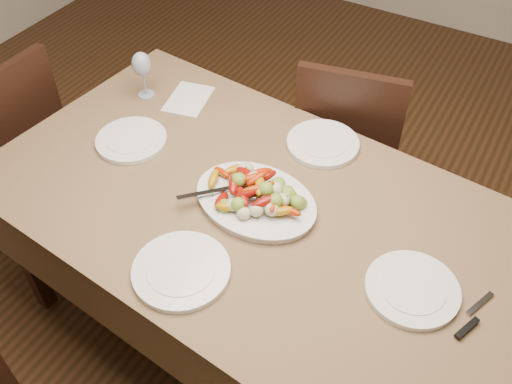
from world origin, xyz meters
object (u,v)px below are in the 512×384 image
object	(u,v)px
chair_left	(3,150)
wine_glass	(143,73)
plate_far	(323,144)
plate_near	(181,271)
serving_platter	(256,202)
plate_right	(412,289)
dining_table	(256,275)
chair_far	(350,142)
plate_left	(131,140)

from	to	relation	value
chair_left	wine_glass	size ratio (longest dim) A/B	4.64
plate_far	plate_near	distance (m)	0.73
serving_platter	plate_right	bearing A→B (deg)	-7.36
dining_table	plate_near	bearing A→B (deg)	-98.75
dining_table	chair_far	world-z (taller)	chair_far
chair_far	plate_far	distance (m)	0.49
dining_table	plate_near	size ratio (longest dim) A/B	6.36
dining_table	serving_platter	size ratio (longest dim) A/B	4.51
serving_platter	plate_far	size ratio (longest dim) A/B	1.55
chair_left	plate_far	size ratio (longest dim) A/B	3.61
dining_table	wine_glass	xyz separation A→B (m)	(-0.69, 0.31, 0.48)
serving_platter	plate_right	xyz separation A→B (m)	(0.56, -0.07, -0.00)
plate_near	chair_left	bearing A→B (deg)	165.77
plate_right	plate_far	world-z (taller)	same
chair_far	plate_right	bearing A→B (deg)	109.92
plate_left	plate_far	world-z (taller)	same
serving_platter	plate_far	world-z (taller)	serving_platter
chair_left	plate_far	distance (m)	1.41
chair_left	dining_table	bearing A→B (deg)	92.36
plate_left	wine_glass	bearing A→B (deg)	117.24
chair_left	plate_near	bearing A→B (deg)	76.37
wine_glass	plate_near	bearing A→B (deg)	-45.72
chair_far	plate_right	xyz separation A→B (m)	(0.52, -0.85, 0.29)
chair_left	serving_platter	xyz separation A→B (m)	(1.25, 0.04, 0.30)
chair_far	plate_right	distance (m)	1.04
dining_table	serving_platter	distance (m)	0.39
plate_left	wine_glass	xyz separation A→B (m)	(-0.13, 0.26, 0.09)
plate_left	plate_far	size ratio (longest dim) A/B	0.98
chair_left	wine_glass	distance (m)	0.77
chair_far	plate_far	world-z (taller)	chair_far
serving_platter	plate_far	distance (m)	0.38
plate_far	wine_glass	bearing A→B (deg)	-174.32
plate_far	plate_right	bearing A→B (deg)	-42.30
chair_far	chair_left	xyz separation A→B (m)	(-1.29, -0.82, 0.00)
serving_platter	dining_table	bearing A→B (deg)	-49.66
dining_table	plate_near	xyz separation A→B (m)	(-0.05, -0.34, 0.39)
chair_far	wine_glass	world-z (taller)	wine_glass
plate_far	plate_near	xyz separation A→B (m)	(-0.11, -0.72, 0.00)
plate_far	chair_far	bearing A→B (deg)	94.13
plate_left	plate_right	size ratio (longest dim) A/B	0.96
dining_table	chair_left	bearing A→B (deg)	-178.23
wine_glass	dining_table	bearing A→B (deg)	-24.05
dining_table	plate_near	distance (m)	0.52
plate_far	serving_platter	bearing A→B (deg)	-99.35
plate_left	serving_platter	bearing A→B (deg)	-4.51
plate_left	plate_far	distance (m)	0.70
dining_table	plate_far	xyz separation A→B (m)	(0.06, 0.38, 0.39)
plate_far	plate_near	size ratio (longest dim) A/B	0.91
dining_table	plate_far	bearing A→B (deg)	81.17
wine_glass	plate_far	bearing A→B (deg)	5.68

